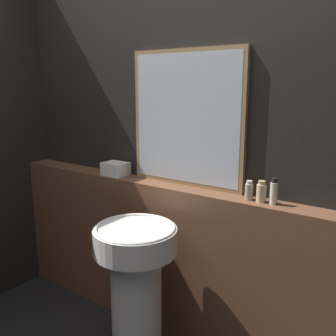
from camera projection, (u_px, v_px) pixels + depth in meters
The scene contains 8 objects.
wall_back at pixel (176, 140), 2.34m from camera, with size 8.00×0.06×2.50m.
vanity_counter at pixel (166, 258), 2.42m from camera, with size 2.54×0.16×0.99m.
pedestal_sink at pixel (136, 284), 2.06m from camera, with size 0.45×0.45×0.85m.
mirror at pixel (186, 119), 2.21m from camera, with size 0.76×0.03×0.81m.
towel_stack at pixel (116, 169), 2.54m from camera, with size 0.16×0.13×0.09m.
shampoo_bottle at pixel (249, 191), 1.99m from camera, with size 0.04×0.04×0.10m.
conditioner_bottle at pixel (261, 192), 1.95m from camera, with size 0.05×0.05×0.11m.
lotion_bottle at pixel (274, 192), 1.91m from camera, with size 0.04×0.04×0.14m.
Camera 1 is at (1.31, -0.43, 1.59)m, focal length 40.00 mm.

